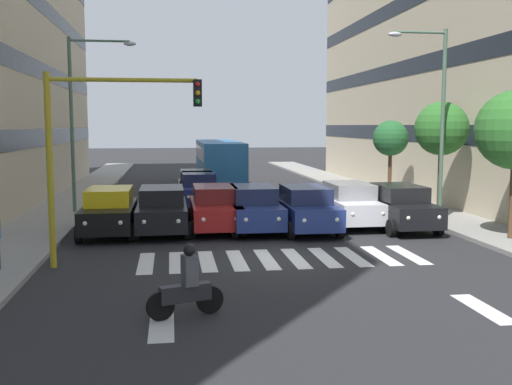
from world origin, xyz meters
TOP-DOWN VIEW (x-y plane):
  - ground_plane at (0.00, 0.00)m, footprint 180.00×180.00m
  - crosswalk_markings at (-0.00, 0.00)m, footprint 8.55×2.80m
  - lane_arrow_0 at (-3.52, 5.50)m, footprint 0.50×2.20m
  - lane_arrow_1 at (3.52, 5.50)m, footprint 0.50×2.20m
  - car_0 at (-5.52, -4.43)m, footprint 2.02×4.44m
  - car_1 at (-3.85, -5.54)m, footprint 2.02×4.44m
  - car_2 at (-1.79, -4.44)m, footprint 2.02×4.44m
  - car_3 at (0.17, -4.87)m, footprint 2.02×4.44m
  - car_4 at (1.62, -5.12)m, footprint 2.02×4.44m
  - car_5 at (3.63, -4.90)m, footprint 2.02×4.44m
  - car_6 at (5.56, -4.86)m, footprint 2.02×4.44m
  - car_row2_0 at (1.94, -11.70)m, footprint 2.02×4.44m
  - car_row2_1 at (1.99, -13.23)m, footprint 2.02×4.44m
  - bus_behind_traffic at (0.17, -21.02)m, footprint 2.78×10.50m
  - motorcycle_with_rider at (2.99, 5.11)m, footprint 1.65×0.61m
  - traffic_light_gantry at (5.39, 0.18)m, footprint 4.36×0.36m
  - street_lamp_left at (-7.28, -5.42)m, footprint 2.47×0.28m
  - street_lamp_right at (7.18, -10.17)m, footprint 2.99×0.28m
  - street_tree_1 at (-8.24, -6.76)m, footprint 2.30×2.30m
  - street_tree_2 at (-8.14, -12.43)m, footprint 1.86×1.86m

SIDE VIEW (x-z plane):
  - ground_plane at x=0.00m, z-range 0.00..0.00m
  - crosswalk_markings at x=0.00m, z-range 0.00..0.01m
  - lane_arrow_0 at x=-3.52m, z-range 0.00..0.01m
  - lane_arrow_1 at x=3.52m, z-range 0.00..0.01m
  - motorcycle_with_rider at x=2.99m, z-range -0.14..1.43m
  - car_0 at x=-5.52m, z-range 0.03..1.75m
  - car_1 at x=-3.85m, z-range 0.03..1.75m
  - car_2 at x=-1.79m, z-range 0.03..1.75m
  - car_3 at x=0.17m, z-range 0.03..1.75m
  - car_4 at x=1.62m, z-range 0.03..1.75m
  - car_5 at x=3.63m, z-range 0.03..1.75m
  - car_6 at x=5.56m, z-range 0.03..1.75m
  - car_row2_0 at x=1.94m, z-range 0.03..1.75m
  - car_row2_1 at x=1.99m, z-range 0.03..1.75m
  - bus_behind_traffic at x=0.17m, z-range 0.36..3.36m
  - street_tree_2 at x=-8.14m, z-range 1.26..5.41m
  - traffic_light_gantry at x=5.39m, z-range 0.95..6.45m
  - street_tree_1 at x=-8.24m, z-range 1.43..6.33m
  - street_lamp_left at x=-7.28m, z-range 0.91..8.61m
  - street_lamp_right at x=7.18m, z-range 0.98..8.73m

